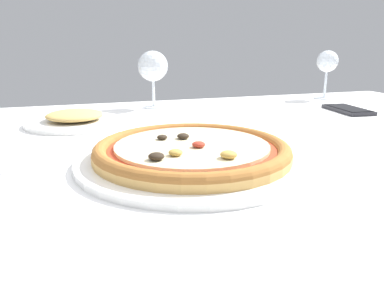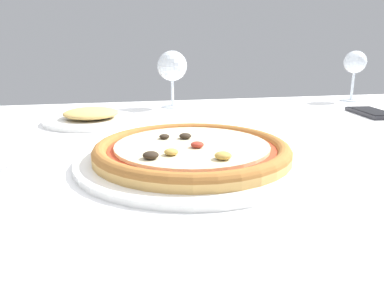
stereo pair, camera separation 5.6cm
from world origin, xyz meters
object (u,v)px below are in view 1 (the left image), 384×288
(wine_glass_far_right, at_px, (327,64))
(side_plate, at_px, (75,119))
(dining_table, at_px, (282,177))
(wine_glass_far_left, at_px, (153,67))
(cell_phone, at_px, (348,110))
(pizza_plate, at_px, (192,152))

(wine_glass_far_right, height_order, side_plate, wine_glass_far_right)
(dining_table, xyz_separation_m, wine_glass_far_right, (0.41, 0.44, 0.19))
(dining_table, bearing_deg, side_plate, 144.54)
(dining_table, relative_size, wine_glass_far_left, 8.96)
(cell_phone, bearing_deg, wine_glass_far_right, 67.69)
(wine_glass_far_left, height_order, side_plate, wine_glass_far_left)
(cell_phone, distance_m, side_plate, 0.70)
(wine_glass_far_left, relative_size, side_plate, 0.73)
(wine_glass_far_right, bearing_deg, cell_phone, -112.31)
(wine_glass_far_left, xyz_separation_m, cell_phone, (0.48, -0.22, -0.11))
(side_plate, bearing_deg, cell_phone, -4.01)
(dining_table, xyz_separation_m, side_plate, (-0.37, 0.27, 0.09))
(dining_table, distance_m, wine_glass_far_left, 0.50)
(wine_glass_far_right, distance_m, cell_phone, 0.27)
(wine_glass_far_left, xyz_separation_m, side_plate, (-0.22, -0.17, -0.10))
(pizza_plate, height_order, side_plate, pizza_plate)
(wine_glass_far_left, relative_size, wine_glass_far_right, 1.02)
(wine_glass_far_left, bearing_deg, side_plate, -141.78)
(dining_table, height_order, pizza_plate, pizza_plate)
(wine_glass_far_left, height_order, cell_phone, wine_glass_far_left)
(cell_phone, bearing_deg, dining_table, -145.91)
(pizza_plate, bearing_deg, wine_glass_far_right, 39.86)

